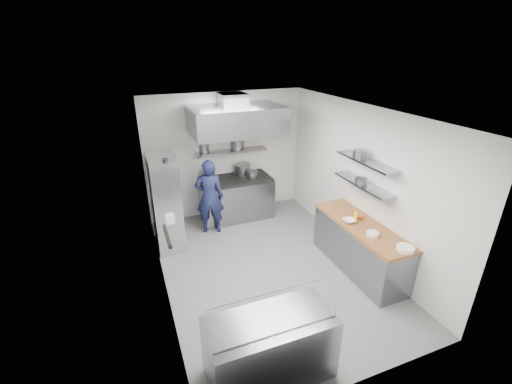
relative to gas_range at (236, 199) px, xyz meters
name	(u,v)px	position (x,y,z in m)	size (l,w,h in m)	color
floor	(268,267)	(-0.10, -2.10, -0.45)	(5.00, 5.00, 0.00)	slate
ceiling	(271,112)	(-0.10, -2.10, 2.35)	(5.00, 5.00, 0.00)	silver
wall_back	(225,155)	(-0.10, 0.40, 0.95)	(3.60, 0.02, 2.80)	white
wall_front	(366,291)	(-0.10, -4.60, 0.95)	(3.60, 0.02, 2.80)	white
wall_left	(158,216)	(-1.90, -2.10, 0.95)	(5.00, 0.02, 2.80)	white
wall_right	(359,182)	(1.70, -2.10, 0.95)	(5.00, 0.02, 2.80)	white
gas_range	(236,199)	(0.00, 0.00, 0.00)	(1.60, 0.80, 0.90)	gray
cooktop	(236,179)	(0.00, 0.00, 0.48)	(1.57, 0.78, 0.06)	black
stock_pot_left	(208,174)	(-0.56, 0.24, 0.61)	(0.30, 0.30, 0.20)	slate
stock_pot_mid	(242,169)	(0.23, 0.20, 0.63)	(0.38, 0.38, 0.24)	slate
stock_pot_right	(252,174)	(0.36, -0.11, 0.59)	(0.26, 0.26, 0.16)	slate
over_range_shelf	(232,151)	(0.00, 0.24, 1.07)	(1.60, 0.30, 0.04)	gray
shelf_pot_a	(204,147)	(-0.58, 0.41, 1.18)	(0.23, 0.23, 0.18)	slate
shelf_pot_b	(237,143)	(0.18, 0.38, 1.20)	(0.30, 0.30, 0.22)	slate
extractor_hood	(237,120)	(0.00, -0.18, 1.85)	(1.90, 1.15, 0.55)	gray
hood_duct	(233,99)	(0.00, 0.05, 2.23)	(0.55, 0.55, 0.24)	slate
red_firebox	(170,161)	(-1.35, 0.34, 0.97)	(0.22, 0.10, 0.26)	#B32C0E
chef	(210,197)	(-0.72, -0.44, 0.36)	(0.59, 0.39, 1.62)	#161C43
wire_rack	(166,203)	(-1.63, -0.64, 0.48)	(0.50, 0.90, 1.85)	silver
rack_bin_a	(170,218)	(-1.63, -1.06, 0.35)	(0.16, 0.20, 0.18)	white
rack_bin_b	(164,185)	(-1.63, -0.65, 0.85)	(0.15, 0.19, 0.17)	yellow
rack_jar	(166,164)	(-1.58, -0.93, 1.35)	(0.10, 0.10, 0.18)	black
knife_strip	(167,236)	(-1.88, -3.00, 1.10)	(0.04, 0.55, 0.05)	black
prep_counter_base	(359,248)	(1.38, -2.70, -0.03)	(0.62, 2.00, 0.84)	gray
prep_counter_top	(362,226)	(1.38, -2.70, 0.42)	(0.65, 2.04, 0.06)	#98512F
plate_stack_a	(405,249)	(1.47, -3.59, 0.48)	(0.26, 0.26, 0.06)	white
plate_stack_b	(372,234)	(1.29, -3.07, 0.48)	(0.20, 0.20, 0.06)	white
copper_pan	(359,216)	(1.46, -2.49, 0.48)	(0.16, 0.16, 0.06)	#D36C3B
squeeze_bottle	(356,217)	(1.33, -2.57, 0.54)	(0.06, 0.06, 0.18)	yellow
mixing_bowl	(349,221)	(1.21, -2.55, 0.48)	(0.21, 0.21, 0.05)	white
wall_shelf_lower	(363,184)	(1.54, -2.40, 1.05)	(0.30, 1.30, 0.04)	gray
wall_shelf_upper	(366,161)	(1.54, -2.40, 1.47)	(0.30, 1.30, 0.04)	gray
shelf_pot_c	(361,181)	(1.49, -2.40, 1.12)	(0.20, 0.20, 0.10)	slate
shelf_pot_d	(360,154)	(1.50, -2.26, 1.56)	(0.24, 0.24, 0.14)	slate
display_case	(270,348)	(-0.95, -4.10, -0.03)	(1.50, 0.70, 0.85)	gray
display_glass	(275,313)	(-0.95, -4.22, 0.62)	(1.47, 0.02, 0.45)	silver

